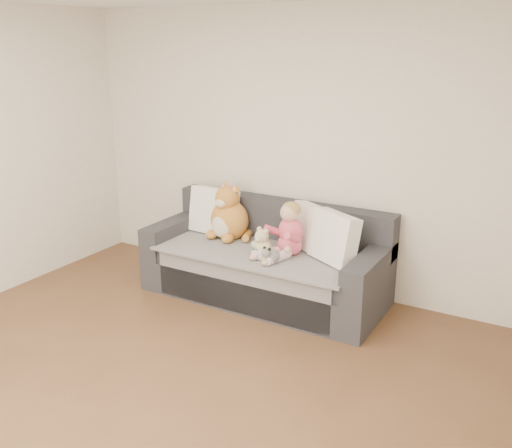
{
  "coord_description": "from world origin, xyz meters",
  "views": [
    {
      "loc": [
        2.32,
        -2.23,
        2.25
      ],
      "look_at": [
        -0.04,
        1.87,
        0.75
      ],
      "focal_mm": 40.0,
      "sensor_mm": 36.0,
      "label": 1
    }
  ],
  "objects_px": {
    "plush_cat": "(229,217)",
    "teddy_bear": "(262,246)",
    "sippy_cup": "(257,251)",
    "toddler": "(287,233)",
    "sofa": "(266,264)"
  },
  "relations": [
    {
      "from": "sofa",
      "to": "plush_cat",
      "type": "height_order",
      "value": "plush_cat"
    },
    {
      "from": "plush_cat",
      "to": "teddy_bear",
      "type": "height_order",
      "value": "plush_cat"
    },
    {
      "from": "toddler",
      "to": "sippy_cup",
      "type": "bearing_deg",
      "value": -110.73
    },
    {
      "from": "plush_cat",
      "to": "toddler",
      "type": "bearing_deg",
      "value": -4.33
    },
    {
      "from": "teddy_bear",
      "to": "sofa",
      "type": "bearing_deg",
      "value": 129.26
    },
    {
      "from": "sofa",
      "to": "sippy_cup",
      "type": "distance_m",
      "value": 0.37
    },
    {
      "from": "sofa",
      "to": "toddler",
      "type": "bearing_deg",
      "value": -18.68
    },
    {
      "from": "sofa",
      "to": "plush_cat",
      "type": "bearing_deg",
      "value": 171.78
    },
    {
      "from": "teddy_bear",
      "to": "sippy_cup",
      "type": "bearing_deg",
      "value": -103.9
    },
    {
      "from": "plush_cat",
      "to": "teddy_bear",
      "type": "distance_m",
      "value": 0.63
    },
    {
      "from": "toddler",
      "to": "sippy_cup",
      "type": "xyz_separation_m",
      "value": [
        -0.18,
        -0.2,
        -0.14
      ]
    },
    {
      "from": "teddy_bear",
      "to": "sippy_cup",
      "type": "distance_m",
      "value": 0.07
    },
    {
      "from": "plush_cat",
      "to": "teddy_bear",
      "type": "xyz_separation_m",
      "value": [
        0.54,
        -0.31,
        -0.1
      ]
    },
    {
      "from": "plush_cat",
      "to": "teddy_bear",
      "type": "bearing_deg",
      "value": -22.37
    },
    {
      "from": "sippy_cup",
      "to": "teddy_bear",
      "type": "bearing_deg",
      "value": 57.29
    }
  ]
}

